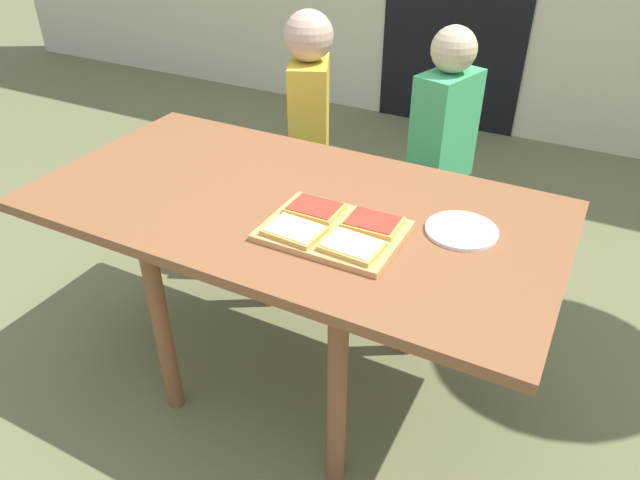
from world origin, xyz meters
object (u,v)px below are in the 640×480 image
Objects in this scene: pizza_slice_near_right at (352,246)px; child_left at (310,129)px; pizza_slice_near_left at (294,230)px; dining_table at (293,223)px; plate_white_right at (461,230)px; pizza_slice_far_left at (314,208)px; child_right at (441,152)px; cutting_board at (333,231)px; pizza_slice_far_right at (373,222)px.

pizza_slice_near_right is 0.14× the size of child_left.
dining_table is at bearing 121.98° from pizza_slice_near_left.
plate_white_right is at bearing 7.65° from dining_table.
child_left is at bearing 119.44° from pizza_slice_far_left.
child_right is at bearing 81.13° from pizza_slice_far_left.
pizza_slice_near_right and pizza_slice_far_left have the same top height.
plate_white_right is (0.47, 0.06, 0.08)m from dining_table.
cutting_board is at bearing -151.04° from plate_white_right.
pizza_slice_far_right is (0.26, -0.04, 0.10)m from dining_table.
pizza_slice_far_right is at bearing -50.73° from child_left.
pizza_slice_far_right is 0.14× the size of child_right.
plate_white_right is (0.21, 0.22, -0.02)m from pizza_slice_near_right.
cutting_board is 2.37× the size of pizza_slice_near_left.
plate_white_right is 0.72m from child_right.
child_left is (-0.39, 0.79, -0.10)m from pizza_slice_near_left.
pizza_slice_near_left is at bearing -139.48° from cutting_board.
dining_table is 1.43× the size of child_right.
child_right is (-0.05, 0.76, -0.13)m from pizza_slice_far_right.
child_left is 0.51m from child_right.
pizza_slice_near_left is at bearing -58.02° from dining_table.
plate_white_right is at bearing 31.66° from pizza_slice_near_left.
cutting_board is 2.38× the size of pizza_slice_near_right.
plate_white_right is at bearing 46.85° from pizza_slice_near_right.
dining_table is 10.10× the size of pizza_slice_near_right.
child_right reaches higher than dining_table.
child_left reaches higher than pizza_slice_near_right.
cutting_board is 2.48× the size of pizza_slice_far_left.
pizza_slice_far_left is (-0.01, 0.12, 0.00)m from pizza_slice_near_left.
plate_white_right is 0.18× the size of child_right.
pizza_slice_far_right reaches higher than cutting_board.
child_right is at bearing 93.48° from pizza_slice_far_right.
plate_white_right is at bearing 28.96° from cutting_board.
cutting_board is 1.87× the size of plate_white_right.
pizza_slice_far_right is 1.02× the size of pizza_slice_far_left.
child_right is at bearing 82.79° from pizza_slice_near_left.
cutting_board is 0.10m from pizza_slice_near_left.
cutting_board is 0.10m from pizza_slice_near_right.
child_right is at bearing 73.57° from dining_table.
dining_table is at bearing -65.66° from child_left.
pizza_slice_near_right is 0.30m from plate_white_right.
pizza_slice_near_right is 0.96m from child_left.
pizza_slice_far_left is at bearing 146.57° from cutting_board.
dining_table is 0.32m from pizza_slice_near_right.
pizza_slice_far_left is (-0.08, 0.06, 0.02)m from cutting_board.
dining_table is 0.22m from cutting_board.
pizza_slice_far_left is at bearing -98.87° from child_right.
plate_white_right reaches higher than dining_table.
pizza_slice_far_left is 0.39m from plate_white_right.
cutting_board is at bearing -143.56° from pizza_slice_far_right.
pizza_slice_near_right is 0.89m from child_right.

